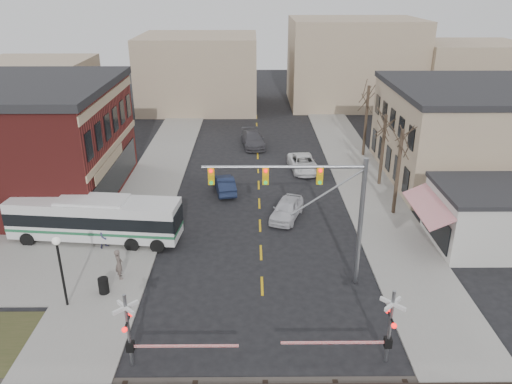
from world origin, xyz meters
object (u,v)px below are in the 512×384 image
rr_crossing_east (381,327)px  traffic_signal_mast (317,197)px  car_b (225,184)px  car_c (303,163)px  transit_bus (95,218)px  trash_bin (104,286)px  rr_crossing_west (138,331)px  street_lamp (59,257)px  car_d (253,139)px  car_a (287,209)px  pedestrian_near (119,264)px  pedestrian_far (105,236)px

rr_crossing_east → traffic_signal_mast: bearing=109.2°
car_b → car_c: bearing=-155.1°
transit_bus → trash_bin: size_ratio=12.53×
rr_crossing_west → street_lamp: street_lamp is taller
car_b → car_d: 13.04m
rr_crossing_west → car_a: 17.83m
pedestrian_near → transit_bus: bearing=5.3°
car_a → pedestrian_near: pedestrian_near is taller
street_lamp → rr_crossing_west: bearing=-42.4°
traffic_signal_mast → car_b: size_ratio=2.12×
trash_bin → car_d: bearing=72.7°
trash_bin → pedestrian_near: pedestrian_near is taller
pedestrian_near → pedestrian_far: pedestrian_near is taller
traffic_signal_mast → car_c: bearing=86.3°
rr_crossing_west → street_lamp: size_ratio=1.31×
car_b → car_d: size_ratio=0.79×
trash_bin → pedestrian_far: 5.59m
street_lamp → pedestrian_near: (2.33, 2.74, -2.10)m
pedestrian_near → pedestrian_far: bearing=2.3°
rr_crossing_east → street_lamp: street_lamp is taller
car_b → transit_bus: bearing=34.6°
car_d → pedestrian_near: size_ratio=2.83×
rr_crossing_west → pedestrian_far: 12.21m
rr_crossing_east → trash_bin: bearing=159.0°
rr_crossing_west → pedestrian_near: (-2.78, 7.40, -0.89)m
traffic_signal_mast → pedestrian_near: size_ratio=4.75×
transit_bus → pedestrian_far: (0.94, -1.21, -0.80)m
car_a → pedestrian_far: size_ratio=2.79×
car_b → trash_bin: bearing=57.0°
street_lamp → car_c: (15.34, 21.64, -2.46)m
street_lamp → car_d: size_ratio=0.79×
traffic_signal_mast → car_d: traffic_signal_mast is taller
car_c → car_d: car_d is taller
trash_bin → car_d: size_ratio=0.18×
transit_bus → rr_crossing_west: bearing=-65.7°
rr_crossing_west → car_a: size_ratio=1.23×
transit_bus → car_c: (15.86, 13.87, -1.01)m
street_lamp → trash_bin: street_lamp is taller
trash_bin → car_d: car_d is taller
street_lamp → pedestrian_near: street_lamp is taller
rr_crossing_west → transit_bus: bearing=114.3°
pedestrian_near → street_lamp: bearing=115.5°
car_b → pedestrian_far: 12.49m
rr_crossing_east → car_c: size_ratio=1.07×
pedestrian_far → car_d: bearing=20.7°
car_d → pedestrian_far: 24.83m
car_b → car_c: (7.28, 5.20, 0.01)m
car_b → pedestrian_far: pedestrian_far is taller
street_lamp → rr_crossing_east: bearing=-15.2°
traffic_signal_mast → rr_crossing_east: 8.06m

